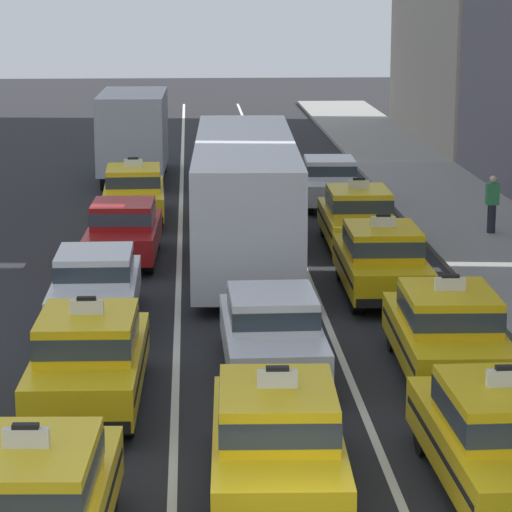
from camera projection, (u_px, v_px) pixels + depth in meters
The scene contains 17 objects.
lane_stripe_left_center at pixel (180, 248), 33.19m from camera, with size 0.14×80.00×0.01m, color silver.
lane_stripe_center_right at pixel (296, 246), 33.37m from camera, with size 0.14×80.00×0.01m, color silver.
taxi_left_nearest at pixel (31, 504), 14.82m from camera, with size 2.02×4.64×1.96m.
taxi_left_second at pixel (89, 356), 20.66m from camera, with size 1.92×4.60×1.96m.
sedan_left_third at pixel (95, 284), 25.75m from camera, with size 1.77×4.30×1.58m.
sedan_left_fourth at pixel (124, 229), 31.43m from camera, with size 1.89×4.35×1.58m.
taxi_left_fifth at pixel (134, 192), 36.80m from camera, with size 1.94×4.61×1.96m.
box_truck_left_sixth at pixel (135, 132), 44.22m from camera, with size 2.40×7.00×3.27m.
taxi_center_nearest at pixel (277, 438), 16.98m from camera, with size 1.96×4.61×1.96m.
sedan_center_second at pixel (272, 330), 22.36m from camera, with size 1.82×4.33×1.58m.
bus_center_third at pixel (245, 193), 31.08m from camera, with size 2.87×11.28×3.22m.
taxi_right_nearest at pixel (502, 437), 17.02m from camera, with size 1.90×4.59×1.96m.
taxi_right_second at pixel (447, 330), 22.22m from camera, with size 1.94×4.61×1.96m.
taxi_right_third at pixel (382, 259), 27.90m from camera, with size 1.88×4.58×1.96m.
taxi_right_fourth at pixel (358, 216), 32.98m from camera, with size 1.88×4.58×1.96m.
sedan_right_fifth at pixel (329, 180), 39.20m from camera, with size 1.91×4.36×1.58m.
pedestrian_mid_block at pixel (492, 204), 34.27m from camera, with size 0.36×0.24×1.64m.
Camera 1 is at (-1.29, -12.49, 7.13)m, focal length 84.97 mm.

